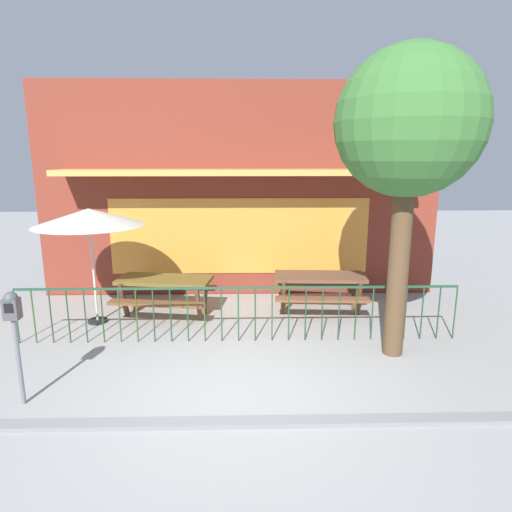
{
  "coord_description": "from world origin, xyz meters",
  "views": [
    {
      "loc": [
        0.12,
        -5.25,
        3.11
      ],
      "look_at": [
        0.31,
        2.19,
        1.41
      ],
      "focal_mm": 30.8,
      "sensor_mm": 36.0,
      "label": 1
    }
  ],
  "objects_px": {
    "picnic_table_left": "(165,286)",
    "patio_umbrella": "(89,218)",
    "picnic_table_right": "(320,283)",
    "parking_meter_near": "(13,318)",
    "street_tree": "(409,126)"
  },
  "relations": [
    {
      "from": "picnic_table_left",
      "to": "patio_umbrella",
      "type": "xyz_separation_m",
      "value": [
        -1.25,
        -0.32,
        1.4
      ]
    },
    {
      "from": "picnic_table_left",
      "to": "picnic_table_right",
      "type": "height_order",
      "value": "same"
    },
    {
      "from": "picnic_table_left",
      "to": "picnic_table_right",
      "type": "bearing_deg",
      "value": 3.06
    },
    {
      "from": "patio_umbrella",
      "to": "street_tree",
      "type": "bearing_deg",
      "value": -15.93
    },
    {
      "from": "picnic_table_right",
      "to": "parking_meter_near",
      "type": "bearing_deg",
      "value": -142.68
    },
    {
      "from": "picnic_table_right",
      "to": "parking_meter_near",
      "type": "height_order",
      "value": "parking_meter_near"
    },
    {
      "from": "picnic_table_left",
      "to": "patio_umbrella",
      "type": "distance_m",
      "value": 1.91
    },
    {
      "from": "picnic_table_right",
      "to": "street_tree",
      "type": "bearing_deg",
      "value": -66.22
    },
    {
      "from": "picnic_table_left",
      "to": "parking_meter_near",
      "type": "bearing_deg",
      "value": -111.99
    },
    {
      "from": "parking_meter_near",
      "to": "picnic_table_left",
      "type": "bearing_deg",
      "value": 68.01
    },
    {
      "from": "patio_umbrella",
      "to": "parking_meter_near",
      "type": "relative_size",
      "value": 1.45
    },
    {
      "from": "picnic_table_left",
      "to": "patio_umbrella",
      "type": "relative_size",
      "value": 0.91
    },
    {
      "from": "picnic_table_right",
      "to": "parking_meter_near",
      "type": "xyz_separation_m",
      "value": [
        -4.36,
        -3.32,
        0.55
      ]
    },
    {
      "from": "picnic_table_left",
      "to": "street_tree",
      "type": "height_order",
      "value": "street_tree"
    },
    {
      "from": "picnic_table_left",
      "to": "parking_meter_near",
      "type": "xyz_separation_m",
      "value": [
        -1.27,
        -3.16,
        0.55
      ]
    }
  ]
}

